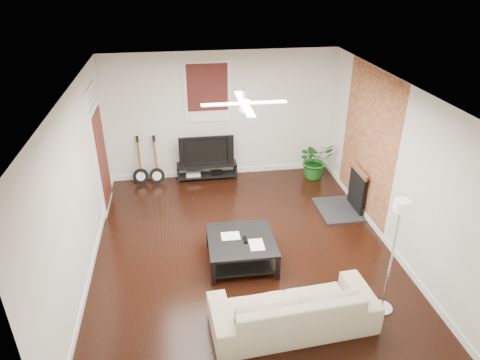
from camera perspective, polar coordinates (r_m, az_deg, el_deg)
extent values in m
cube|color=black|center=(7.50, 0.47, -9.23)|extent=(5.00, 6.00, 0.01)
cube|color=white|center=(6.25, 0.57, 11.85)|extent=(5.00, 6.00, 0.01)
cube|color=silver|center=(9.51, -2.41, 8.47)|extent=(5.00, 0.01, 2.80)
cube|color=silver|center=(4.36, 7.13, -17.60)|extent=(5.00, 0.01, 2.80)
cube|color=silver|center=(6.86, -20.56, -1.11)|extent=(0.01, 6.00, 2.80)
cube|color=silver|center=(7.54, 19.62, 1.63)|extent=(0.01, 6.00, 2.80)
cube|color=brown|center=(8.35, 16.53, 4.59)|extent=(0.02, 2.20, 2.80)
cube|color=black|center=(8.63, 13.98, -1.25)|extent=(0.80, 1.10, 0.92)
cube|color=#350E0E|center=(9.29, -4.33, 11.52)|extent=(1.00, 0.06, 1.30)
cube|color=white|center=(8.61, -18.03, 3.98)|extent=(0.08, 1.00, 2.50)
cube|color=black|center=(9.74, -4.39, 1.15)|extent=(1.33, 0.36, 0.37)
imported|color=black|center=(9.54, -4.51, 4.08)|extent=(1.19, 0.16, 0.69)
cube|color=black|center=(7.11, 0.17, -9.29)|extent=(1.09, 1.09, 0.45)
imported|color=#C9AE97|center=(6.03, 7.02, -16.34)|extent=(2.26, 1.00, 0.64)
imported|color=#19581A|center=(9.83, 9.92, 2.63)|extent=(0.88, 0.80, 0.86)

